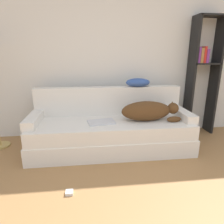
# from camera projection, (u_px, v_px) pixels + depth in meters

# --- Properties ---
(wall_back) EXTENTS (8.12, 0.06, 2.70)m
(wall_back) POSITION_uv_depth(u_px,v_px,m) (122.00, 51.00, 3.14)
(wall_back) COLOR silver
(wall_back) RESTS_ON ground_plane
(couch) EXTENTS (2.19, 0.81, 0.42)m
(couch) POSITION_uv_depth(u_px,v_px,m) (111.00, 135.00, 2.80)
(couch) COLOR silver
(couch) RESTS_ON ground_plane
(couch_backrest) EXTENTS (2.15, 0.15, 0.41)m
(couch_backrest) POSITION_uv_depth(u_px,v_px,m) (109.00, 101.00, 3.00)
(couch_backrest) COLOR silver
(couch_backrest) RESTS_ON couch
(couch_arm_left) EXTENTS (0.15, 0.62, 0.11)m
(couch_arm_left) POSITION_uv_depth(u_px,v_px,m) (34.00, 120.00, 2.61)
(couch_arm_left) COLOR silver
(couch_arm_left) RESTS_ON couch
(couch_arm_right) EXTENTS (0.15, 0.62, 0.11)m
(couch_arm_right) POSITION_uv_depth(u_px,v_px,m) (182.00, 114.00, 2.83)
(couch_arm_right) COLOR silver
(couch_arm_right) RESTS_ON couch
(dog) EXTENTS (0.79, 0.26, 0.27)m
(dog) POSITION_uv_depth(u_px,v_px,m) (149.00, 111.00, 2.71)
(dog) COLOR #513319
(dog) RESTS_ON couch
(laptop) EXTENTS (0.39, 0.28, 0.02)m
(laptop) POSITION_uv_depth(u_px,v_px,m) (101.00, 122.00, 2.66)
(laptop) COLOR silver
(laptop) RESTS_ON couch
(throw_pillow) EXTENTS (0.36, 0.21, 0.12)m
(throw_pillow) POSITION_uv_depth(u_px,v_px,m) (138.00, 82.00, 2.96)
(throw_pillow) COLOR #335199
(throw_pillow) RESTS_ON couch_backrest
(bookshelf) EXTENTS (0.45, 0.26, 1.87)m
(bookshelf) POSITION_uv_depth(u_px,v_px,m) (203.00, 70.00, 3.20)
(bookshelf) COLOR black
(bookshelf) RESTS_ON ground_plane
(power_adapter) EXTENTS (0.07, 0.07, 0.03)m
(power_adapter) POSITION_uv_depth(u_px,v_px,m) (69.00, 193.00, 1.93)
(power_adapter) COLOR silver
(power_adapter) RESTS_ON ground_plane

